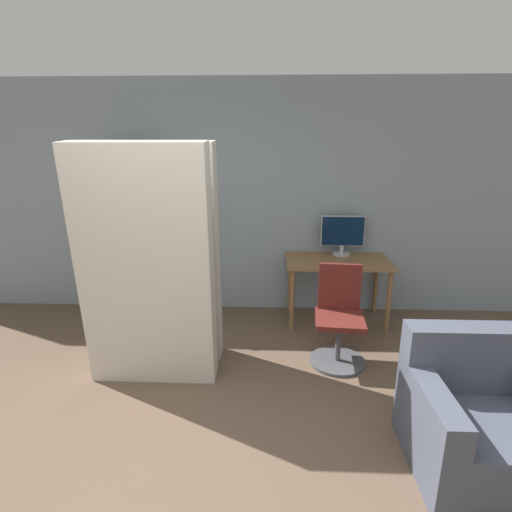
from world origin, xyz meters
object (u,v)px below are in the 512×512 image
(bookshelf, at_px, (131,234))
(mattress_near, at_px, (147,270))
(armchair, at_px, (479,420))
(monitor, at_px, (343,233))
(mattress_far, at_px, (160,256))
(office_chair, at_px, (339,324))

(bookshelf, relative_size, mattress_near, 0.94)
(mattress_near, bearing_deg, armchair, -19.90)
(monitor, distance_m, mattress_near, 2.36)
(bookshelf, bearing_deg, mattress_far, -59.51)
(mattress_far, bearing_deg, mattress_near, -90.00)
(mattress_near, height_order, mattress_far, mattress_near)
(office_chair, relative_size, mattress_far, 0.45)
(office_chair, height_order, mattress_far, mattress_far)
(mattress_far, relative_size, armchair, 2.38)
(mattress_near, distance_m, mattress_far, 0.38)
(monitor, bearing_deg, bookshelf, -179.59)
(bookshelf, relative_size, armchair, 2.25)
(monitor, bearing_deg, armchair, -77.63)
(bookshelf, bearing_deg, monitor, 0.41)
(monitor, distance_m, armchair, 2.48)
(mattress_near, height_order, armchair, mattress_near)
(mattress_far, distance_m, armchair, 2.74)
(bookshelf, xyz_separation_m, armchair, (2.98, -2.32, -0.65))
(armchair, bearing_deg, office_chair, 119.35)
(bookshelf, relative_size, mattress_far, 0.94)
(office_chair, height_order, armchair, office_chair)
(mattress_near, bearing_deg, bookshelf, 113.50)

